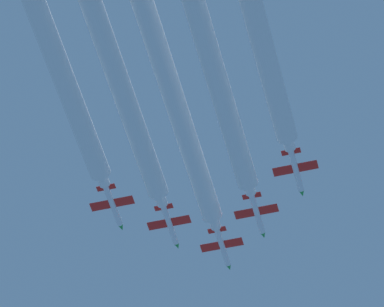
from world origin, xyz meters
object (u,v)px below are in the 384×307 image
(jet_left_wingman, at_px, (170,225))
(jet_outer_right, at_px, (296,171))
(jet_outer_left, at_px, (113,206))
(jet_lead, at_px, (223,247))
(jet_right_wingman, at_px, (257,214))

(jet_left_wingman, xyz_separation_m, jet_outer_right, (28.81, -9.07, -1.10))
(jet_left_wingman, height_order, jet_outer_left, jet_left_wingman)
(jet_left_wingman, bearing_deg, jet_outer_right, -17.47)
(jet_lead, bearing_deg, jet_left_wingman, -132.07)
(jet_outer_left, bearing_deg, jet_lead, 45.88)
(jet_right_wingman, bearing_deg, jet_lead, 136.27)
(jet_left_wingman, height_order, jet_outer_right, jet_left_wingman)
(jet_right_wingman, xyz_separation_m, jet_outer_right, (10.25, -9.95, -0.49))
(jet_left_wingman, distance_m, jet_right_wingman, 18.59)
(jet_lead, bearing_deg, jet_right_wingman, -43.73)
(jet_right_wingman, bearing_deg, jet_left_wingman, -177.28)
(jet_right_wingman, height_order, jet_outer_left, jet_right_wingman)
(jet_right_wingman, height_order, jet_outer_right, jet_right_wingman)
(jet_right_wingman, xyz_separation_m, jet_outer_left, (-28.23, -10.16, -0.80))
(jet_left_wingman, bearing_deg, jet_lead, 47.93)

